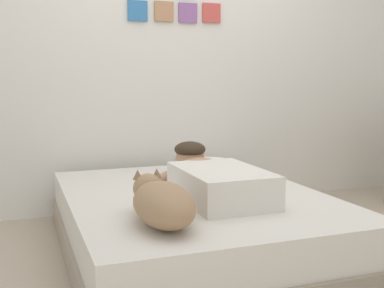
# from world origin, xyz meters

# --- Properties ---
(ground_plane) EXTENTS (12.70, 12.70, 0.00)m
(ground_plane) POSITION_xyz_m (0.00, 0.00, 0.00)
(ground_plane) COLOR tan
(back_wall) EXTENTS (4.35, 0.12, 2.50)m
(back_wall) POSITION_xyz_m (-0.00, 1.39, 1.25)
(back_wall) COLOR silver
(back_wall) RESTS_ON ground
(bed) EXTENTS (1.48, 1.93, 0.36)m
(bed) POSITION_xyz_m (-0.24, 0.27, 0.18)
(bed) COLOR gray
(bed) RESTS_ON ground
(pillow) EXTENTS (0.52, 0.32, 0.11)m
(pillow) POSITION_xyz_m (0.04, 0.83, 0.41)
(pillow) COLOR white
(pillow) RESTS_ON bed
(person_lying) EXTENTS (0.43, 0.92, 0.27)m
(person_lying) POSITION_xyz_m (-0.17, 0.18, 0.46)
(person_lying) COLOR silver
(person_lying) RESTS_ON bed
(dog) EXTENTS (0.26, 0.57, 0.21)m
(dog) POSITION_xyz_m (-0.59, -0.26, 0.46)
(dog) COLOR #9E7A56
(dog) RESTS_ON bed
(coffee_cup) EXTENTS (0.12, 0.09, 0.07)m
(coffee_cup) POSITION_xyz_m (-0.07, 0.76, 0.40)
(coffee_cup) COLOR teal
(coffee_cup) RESTS_ON bed
(cell_phone) EXTENTS (0.07, 0.14, 0.01)m
(cell_phone) POSITION_xyz_m (0.07, 0.00, 0.36)
(cell_phone) COLOR black
(cell_phone) RESTS_ON bed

